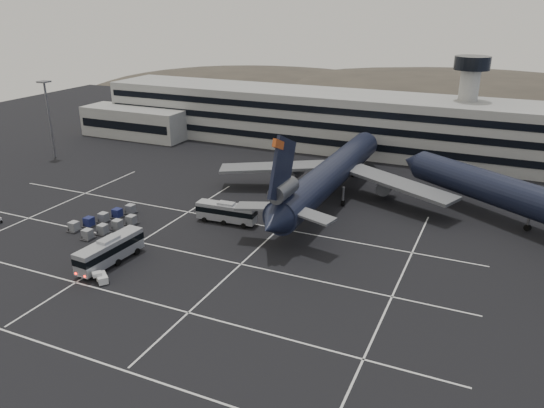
{
  "coord_description": "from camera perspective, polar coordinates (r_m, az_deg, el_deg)",
  "views": [
    {
      "loc": [
        44.33,
        -56.62,
        35.95
      ],
      "look_at": [
        11.48,
        16.15,
        5.0
      ],
      "focal_mm": 35.0,
      "sensor_mm": 36.0,
      "label": 1
    }
  ],
  "objects": [
    {
      "name": "ground",
      "position": [
        80.4,
        -12.35,
        -5.91
      ],
      "size": [
        260.0,
        260.0,
        0.0
      ],
      "primitive_type": "plane",
      "color": "black",
      "rests_on": "ground"
    },
    {
      "name": "lane_markings",
      "position": [
        80.39,
        -11.5,
        -5.84
      ],
      "size": [
        90.0,
        55.62,
        0.01
      ],
      "color": "silver",
      "rests_on": "ground"
    },
    {
      "name": "hills",
      "position": [
        233.15,
        17.47,
        8.33
      ],
      "size": [
        352.0,
        180.0,
        44.0
      ],
      "color": "#38332B",
      "rests_on": "ground"
    },
    {
      "name": "tug_b",
      "position": [
        76.05,
        -17.84,
        -7.56
      ],
      "size": [
        2.76,
        2.6,
        1.54
      ],
      "rotation": [
        0.0,
        0.0,
        0.91
      ],
      "color": "silver",
      "rests_on": "ground"
    },
    {
      "name": "bus_near",
      "position": [
        80.03,
        -17.05,
        -4.73
      ],
      "size": [
        3.54,
        11.76,
        4.1
      ],
      "rotation": [
        0.0,
        0.0,
        -0.06
      ],
      "color": "#989BA0",
      "rests_on": "ground"
    },
    {
      "name": "lightpole_left",
      "position": [
        137.27,
        -22.96,
        9.41
      ],
      "size": [
        2.4,
        2.4,
        18.28
      ],
      "color": "slate",
      "rests_on": "ground"
    },
    {
      "name": "trijet_main",
      "position": [
        100.03,
        6.26,
        3.18
      ],
      "size": [
        47.46,
        57.48,
        18.08
      ],
      "rotation": [
        0.0,
        0.0,
        -0.01
      ],
      "color": "black",
      "rests_on": "ground"
    },
    {
      "name": "terminal",
      "position": [
        139.29,
        3.95,
        9.11
      ],
      "size": [
        125.0,
        26.0,
        24.0
      ],
      "color": "gray",
      "rests_on": "ground"
    },
    {
      "name": "bus_far",
      "position": [
        90.78,
        -4.93,
        -0.83
      ],
      "size": [
        10.7,
        3.17,
        3.73
      ],
      "rotation": [
        0.0,
        0.0,
        1.63
      ],
      "color": "#989BA0",
      "rests_on": "ground"
    },
    {
      "name": "trijet_far",
      "position": [
        95.48,
        26.7,
        0.2
      ],
      "size": [
        50.67,
        38.01,
        18.08
      ],
      "rotation": [
        0.0,
        0.0,
        0.98
      ],
      "color": "black",
      "rests_on": "ground"
    },
    {
      "name": "uld_cluster",
      "position": [
        93.81,
        -17.39,
        -1.84
      ],
      "size": [
        9.18,
        14.09,
        1.66
      ],
      "rotation": [
        0.0,
        0.0,
        -0.34
      ],
      "color": "#2D2D30",
      "rests_on": "ground"
    }
  ]
}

